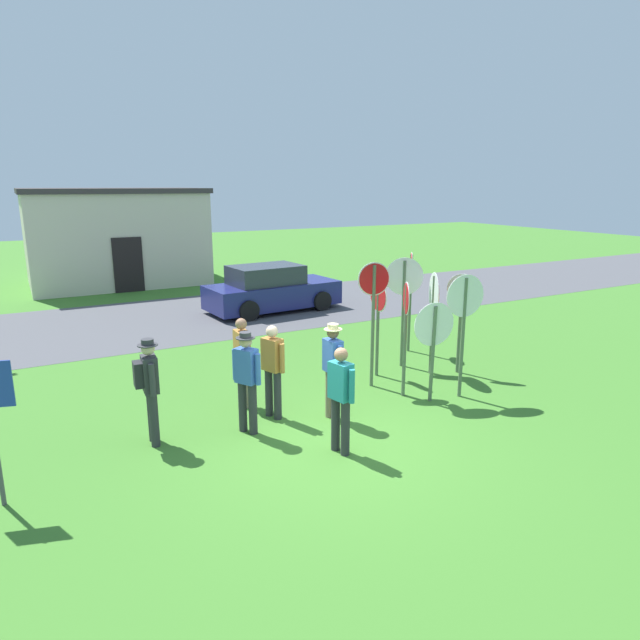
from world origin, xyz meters
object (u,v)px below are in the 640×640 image
Objects in this scene: stop_sign_low_front at (405,321)px; stop_sign_rear_right at (434,335)px; parked_car_on_street at (271,290)px; person_near_signs at (333,366)px; stop_sign_nearest at (464,314)px; person_holding_notes at (149,384)px; stop_sign_leaning_right at (410,287)px; stop_sign_far_back at (433,305)px; stop_sign_tallest at (373,304)px; person_with_sunhat at (341,394)px; person_in_dark_shirt at (247,376)px; person_on_left at (242,357)px; stop_sign_leaning_left at (404,292)px; stop_sign_rear_left at (461,307)px; stop_sign_center_cluster at (378,312)px; person_in_blue at (273,366)px.

stop_sign_rear_right is at bearing -59.02° from stop_sign_low_front.
parked_car_on_street is 2.55× the size of person_near_signs.
person_holding_notes is (-5.73, 0.82, -0.66)m from stop_sign_nearest.
person_near_signs is at bearing -144.42° from stop_sign_leaning_right.
stop_sign_far_back is 0.87× the size of stop_sign_tallest.
stop_sign_far_back is at bearing 30.08° from stop_sign_low_front.
stop_sign_nearest is (-0.39, -1.34, 0.12)m from stop_sign_far_back.
stop_sign_nearest is 3.45m from person_with_sunhat.
stop_sign_leaning_right is 1.10× the size of stop_sign_far_back.
stop_sign_rear_right reaches higher than person_with_sunhat.
person_in_dark_shirt is (-5.25, -2.46, -0.64)m from stop_sign_leaning_right.
stop_sign_far_back is 0.93× the size of stop_sign_nearest.
person_on_left is (-3.88, 1.59, -0.72)m from stop_sign_nearest.
person_with_sunhat is at bearing -139.02° from stop_sign_leaning_left.
stop_sign_rear_left is 0.88× the size of stop_sign_leaning_left.
stop_sign_rear_right is at bearing -8.36° from person_holding_notes.
stop_sign_center_cluster is 0.96m from stop_sign_leaning_left.
person_near_signs is at bearing 174.52° from stop_sign_nearest.
stop_sign_center_cluster reaches higher than person_on_left.
stop_sign_rear_right is 2.80m from person_with_sunhat.
parked_car_on_street is at bearing 86.32° from stop_sign_rear_right.
stop_sign_nearest is 0.75m from stop_sign_rear_right.
stop_sign_tallest is 2.82m from person_on_left.
stop_sign_leaning_right is 5.13m from person_on_left.
stop_sign_center_cluster is at bearing -146.84° from stop_sign_leaning_right.
person_on_left is at bearing 72.44° from person_in_dark_shirt.
stop_sign_far_back reaches higher than parked_car_on_street.
person_in_dark_shirt is at bearing -159.33° from stop_sign_center_cluster.
stop_sign_leaning_right is at bearing 17.43° from person_holding_notes.
stop_sign_rear_left is at bearing 2.50° from person_holding_notes.
stop_sign_low_front is 1.03× the size of stop_sign_rear_left.
stop_sign_center_cluster is 3.73m from person_with_sunhat.
stop_sign_center_cluster is at bearing 37.57° from person_near_signs.
stop_sign_rear_right is 1.12× the size of person_near_signs.
stop_sign_rear_right is at bearing -147.41° from stop_sign_rear_left.
stop_sign_center_cluster is 3.20m from person_on_left.
stop_sign_low_front reaches higher than stop_sign_center_cluster.
stop_sign_far_back is (-0.58, 0.22, 0.08)m from stop_sign_rear_left.
stop_sign_leaning_right is at bearing -79.20° from parked_car_on_street.
stop_sign_rear_left is at bearing -4.95° from stop_sign_tallest.
stop_sign_far_back is 1.59m from stop_sign_tallest.
stop_sign_leaning_left is (0.87, 0.27, 0.31)m from stop_sign_center_cluster.
stop_sign_tallest is 1.48× the size of person_holding_notes.
parked_car_on_street is at bearing 90.63° from stop_sign_nearest.
stop_sign_rear_left reaches higher than person_with_sunhat.
person_in_dark_shirt is at bearing -107.56° from person_on_left.
stop_sign_low_front reaches higher than stop_sign_far_back.
person_with_sunhat is 1.76m from person_in_blue.
stop_sign_rear_left reaches higher than person_in_dark_shirt.
stop_sign_nearest is at bearing -6.44° from person_in_dark_shirt.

